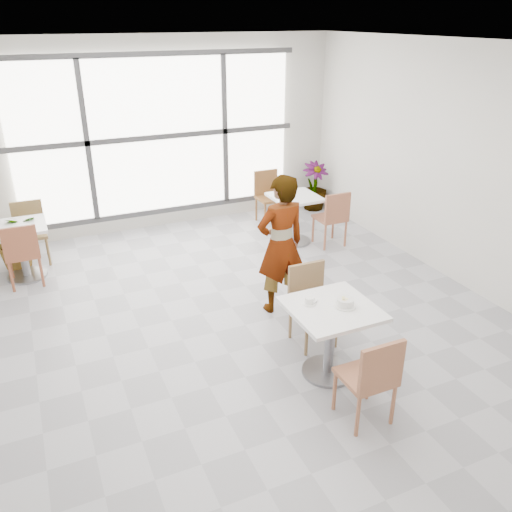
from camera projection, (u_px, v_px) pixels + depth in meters
name	position (u px, v px, depth m)	size (l,w,h in m)	color
floor	(245.00, 325.00, 6.02)	(7.00, 7.00, 0.00)	#9E9EA5
ceiling	(243.00, 44.00, 4.76)	(7.00, 7.00, 0.00)	white
wall_back	(158.00, 136.00, 8.29)	(6.00, 6.00, 0.00)	silver
wall_right	(466.00, 169.00, 6.50)	(7.00, 7.00, 0.00)	silver
window	(159.00, 137.00, 8.23)	(4.60, 0.07, 2.52)	white
main_table	(331.00, 328.00, 5.00)	(0.80, 0.80, 0.75)	white
chair_near	(372.00, 375.00, 4.37)	(0.42, 0.42, 0.87)	#A36546
chair_far	(310.00, 298.00, 5.56)	(0.42, 0.42, 0.87)	olive
oatmeal_bowl	(345.00, 302.00, 4.90)	(0.21, 0.21, 0.09)	white
coffee_cup	(309.00, 301.00, 4.95)	(0.16, 0.13, 0.07)	white
person	(281.00, 245.00, 6.02)	(0.61, 0.40, 1.67)	black
bg_table_left	(21.00, 244.00, 6.92)	(0.70, 0.70, 0.75)	white
bg_table_right	(295.00, 212.00, 8.02)	(0.70, 0.70, 0.75)	white
bg_chair_left_near	(22.00, 251.00, 6.68)	(0.42, 0.42, 0.87)	#964F35
bg_chair_left_far	(30.00, 228.00, 7.39)	(0.42, 0.42, 0.87)	olive
bg_chair_right_near	(333.00, 215.00, 7.87)	(0.42, 0.42, 0.87)	#A25E42
bg_chair_right_far	(268.00, 193.00, 8.85)	(0.42, 0.42, 0.87)	brown
plant_left	(17.00, 240.00, 7.26)	(0.72, 0.63, 0.80)	#45723D
plant_right	(314.00, 186.00, 9.45)	(0.48, 0.48, 0.86)	#458B45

